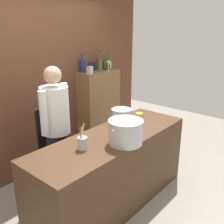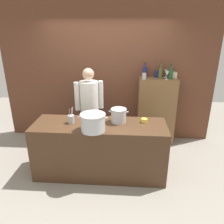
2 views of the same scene
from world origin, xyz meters
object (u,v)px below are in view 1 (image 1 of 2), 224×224
object	(u,v)px
stockpot_small	(122,118)
wine_glass_tall	(100,63)
spice_tin_cream	(108,65)
chef	(56,123)
butter_jar	(139,115)
spice_tin_navy	(93,67)
wine_bottle_olive	(100,64)
spice_tin_silver	(90,70)
stockpot_large	(126,132)
wine_bottle_green	(108,63)
wine_bottle_cobalt	(83,66)
wine_glass_short	(108,64)
utensil_crock	(82,143)

from	to	relation	value
stockpot_small	wine_glass_tall	bearing A→B (deg)	53.06
spice_tin_cream	chef	bearing A→B (deg)	-160.70
butter_jar	spice_tin_navy	size ratio (longest dim) A/B	0.77
wine_bottle_olive	spice_tin_cream	world-z (taller)	wine_bottle_olive
wine_glass_tall	spice_tin_silver	world-z (taller)	wine_glass_tall
chef	stockpot_large	xyz separation A→B (m)	(0.21, -0.92, 0.07)
wine_bottle_green	spice_tin_cream	bearing A→B (deg)	41.02
chef	wine_bottle_cobalt	bearing A→B (deg)	-168.31
wine_glass_short	spice_tin_silver	bearing A→B (deg)	179.10
wine_bottle_olive	utensil_crock	bearing A→B (deg)	-142.61
butter_jar	wine_bottle_olive	world-z (taller)	wine_bottle_olive
wine_glass_tall	spice_tin_silver	distance (m)	0.48
spice_tin_cream	utensil_crock	bearing A→B (deg)	-145.63
wine_bottle_green	wine_glass_tall	bearing A→B (deg)	122.66
stockpot_large	wine_glass_tall	size ratio (longest dim) A/B	2.79
wine_bottle_cobalt	wine_glass_short	xyz separation A→B (m)	(0.41, -0.19, 0.01)
stockpot_small	spice_tin_cream	bearing A→B (deg)	47.39
wine_bottle_green	wine_bottle_olive	size ratio (longest dim) A/B	0.89
stockpot_small	wine_bottle_cobalt	size ratio (longest dim) A/B	1.06
stockpot_large	wine_glass_tall	world-z (taller)	wine_glass_tall
wine_bottle_green	spice_tin_silver	size ratio (longest dim) A/B	2.33
butter_jar	spice_tin_navy	bearing A→B (deg)	75.88
wine_glass_tall	utensil_crock	bearing A→B (deg)	-142.29
wine_bottle_cobalt	wine_glass_tall	bearing A→B (deg)	0.57
spice_tin_silver	wine_bottle_cobalt	bearing A→B (deg)	82.65
stockpot_large	wine_glass_tall	xyz separation A→B (m)	(1.24, 1.51, 0.46)
stockpot_large	spice_tin_navy	bearing A→B (deg)	54.95
butter_jar	spice_tin_silver	size ratio (longest dim) A/B	0.83
stockpot_small	wine_bottle_cobalt	bearing A→B (deg)	68.14
stockpot_large	wine_bottle_olive	world-z (taller)	wine_bottle_olive
butter_jar	utensil_crock	bearing A→B (deg)	-174.75
wine_bottle_green	spice_tin_navy	distance (m)	0.28
wine_bottle_green	wine_glass_tall	xyz separation A→B (m)	(-0.07, 0.11, 0.01)
butter_jar	wine_bottle_green	bearing A→B (deg)	62.50
stockpot_large	wine_bottle_olive	bearing A→B (deg)	51.38
stockpot_small	wine_bottle_olive	xyz separation A→B (m)	(0.77, 1.07, 0.48)
chef	butter_jar	distance (m)	1.13
chef	spice_tin_silver	world-z (taller)	chef
utensil_crock	spice_tin_silver	xyz separation A→B (m)	(1.20, 1.07, 0.47)
wine_bottle_olive	wine_bottle_cobalt	size ratio (longest dim) A/B	1.06
chef	butter_jar	bearing A→B (deg)	132.28
utensil_crock	wine_glass_tall	size ratio (longest dim) A/B	1.70
stockpot_small	utensil_crock	xyz separation A→B (m)	(-0.75, -0.09, -0.04)
butter_jar	wine_bottle_cobalt	xyz separation A→B (m)	(0.06, 1.15, 0.56)
chef	spice_tin_navy	size ratio (longest dim) A/B	12.87
chef	spice_tin_navy	bearing A→B (deg)	-172.70
wine_bottle_olive	wine_bottle_cobalt	bearing A→B (deg)	161.12
stockpot_large	spice_tin_silver	bearing A→B (deg)	58.67
wine_bottle_olive	spice_tin_cream	distance (m)	0.30
wine_glass_tall	wine_bottle_green	bearing A→B (deg)	-57.34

